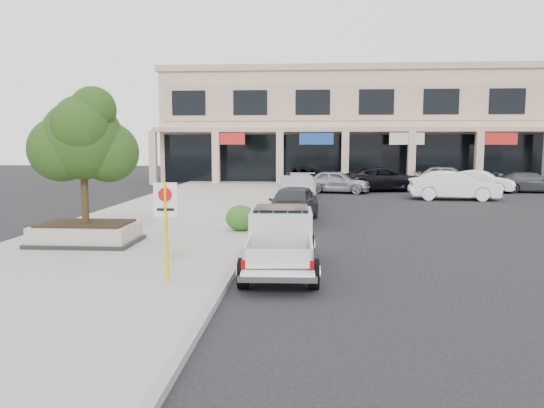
{
  "coord_description": "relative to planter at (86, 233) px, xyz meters",
  "views": [
    {
      "loc": [
        0.44,
        -13.94,
        3.36
      ],
      "look_at": [
        -0.71,
        1.5,
        1.54
      ],
      "focal_mm": 35.0,
      "sensor_mm": 36.0,
      "label": 1
    }
  ],
  "objects": [
    {
      "name": "planter_tree",
      "position": [
        0.13,
        0.15,
        2.94
      ],
      "size": [
        2.9,
        2.55,
        4.0
      ],
      "color": "#2F2112",
      "rests_on": "planter"
    },
    {
      "name": "lot_car_a",
      "position": [
        8.79,
        19.03,
        0.27
      ],
      "size": [
        4.65,
        2.68,
        1.49
      ],
      "primitive_type": "imported",
      "rotation": [
        0.0,
        0.0,
        1.35
      ],
      "color": "#9D9FA5",
      "rests_on": "ground"
    },
    {
      "name": "planter",
      "position": [
        0.0,
        0.0,
        0.0
      ],
      "size": [
        3.2,
        2.2,
        0.68
      ],
      "color": "black",
      "rests_on": "sidewalk"
    },
    {
      "name": "curb_car_c",
      "position": [
        6.39,
        16.76,
        0.22
      ],
      "size": [
        2.24,
        4.9,
        1.39
      ],
      "primitive_type": "imported",
      "rotation": [
        0.0,
        0.0,
        -0.06
      ],
      "color": "silver",
      "rests_on": "ground"
    },
    {
      "name": "pickup_truck",
      "position": [
        6.32,
        -2.54,
        0.32
      ],
      "size": [
        2.02,
        5.08,
        1.58
      ],
      "primitive_type": null,
      "rotation": [
        0.0,
        0.0,
        0.03
      ],
      "color": "silver",
      "rests_on": "ground"
    },
    {
      "name": "lot_car_c",
      "position": [
        21.78,
        20.38,
        0.19
      ],
      "size": [
        4.78,
        2.34,
        1.34
      ],
      "primitive_type": "imported",
      "rotation": [
        0.0,
        0.0,
        1.47
      ],
      "color": "#333638",
      "rests_on": "ground"
    },
    {
      "name": "sidewalk",
      "position": [
        1.17,
        3.85,
        -0.4
      ],
      "size": [
        8.0,
        52.0,
        0.15
      ],
      "primitive_type": "cube",
      "color": "gray",
      "rests_on": "ground"
    },
    {
      "name": "lot_car_b",
      "position": [
        15.38,
        15.35,
        0.35
      ],
      "size": [
        5.13,
        2.07,
        1.66
      ],
      "primitive_type": "imported",
      "rotation": [
        0.0,
        0.0,
        1.51
      ],
      "color": "white",
      "rests_on": "ground"
    },
    {
      "name": "lot_car_d",
      "position": [
        12.17,
        20.67,
        0.34
      ],
      "size": [
        6.25,
        3.73,
        1.63
      ],
      "primitive_type": "imported",
      "rotation": [
        0.0,
        0.0,
        1.76
      ],
      "color": "black",
      "rests_on": "ground"
    },
    {
      "name": "lot_car_e",
      "position": [
        17.03,
        23.26,
        0.36
      ],
      "size": [
        5.25,
        3.52,
        1.66
      ],
      "primitive_type": "imported",
      "rotation": [
        0.0,
        0.0,
        1.22
      ],
      "color": "gray",
      "rests_on": "ground"
    },
    {
      "name": "no_parking_sign",
      "position": [
        3.8,
        -4.32,
        1.16
      ],
      "size": [
        0.55,
        0.09,
        2.3
      ],
      "color": "yellow",
      "rests_on": "sidewalk"
    },
    {
      "name": "strip_mall",
      "position": [
        14.67,
        31.78,
        4.27
      ],
      "size": [
        40.55,
        12.43,
        9.5
      ],
      "color": "tan",
      "rests_on": "ground"
    },
    {
      "name": "hedge",
      "position": [
        4.57,
        2.77,
        0.14
      ],
      "size": [
        1.1,
        0.99,
        0.93
      ],
      "primitive_type": "ellipsoid",
      "color": "#194313",
      "rests_on": "sidewalk"
    },
    {
      "name": "curb_car_b",
      "position": [
        6.36,
        11.13,
        0.32
      ],
      "size": [
        1.99,
        4.94,
        1.59
      ],
      "primitive_type": "imported",
      "rotation": [
        0.0,
        0.0,
        0.06
      ],
      "color": "#98999F",
      "rests_on": "ground"
    },
    {
      "name": "curb",
      "position": [
        5.12,
        3.85,
        -0.4
      ],
      "size": [
        0.2,
        52.0,
        0.15
      ],
      "primitive_type": "cube",
      "color": "gray",
      "rests_on": "ground"
    },
    {
      "name": "curb_car_d",
      "position": [
        6.53,
        21.09,
        0.32
      ],
      "size": [
        2.69,
        5.73,
        1.59
      ],
      "primitive_type": "imported",
      "rotation": [
        0.0,
        0.0,
        -0.01
      ],
      "color": "black",
      "rests_on": "ground"
    },
    {
      "name": "ground",
      "position": [
        6.67,
        -2.15,
        -0.48
      ],
      "size": [
        120.0,
        120.0,
        0.0
      ],
      "primitive_type": "plane",
      "color": "black",
      "rests_on": "ground"
    },
    {
      "name": "lot_car_f",
      "position": [
        18.46,
        20.46,
        0.25
      ],
      "size": [
        4.63,
        3.35,
        1.45
      ],
      "primitive_type": "imported",
      "rotation": [
        0.0,
        0.0,
        1.11
      ],
      "color": "white",
      "rests_on": "ground"
    },
    {
      "name": "curb_car_a",
      "position": [
        6.33,
        6.04,
        0.29
      ],
      "size": [
        2.42,
        4.72,
        1.54
      ],
      "primitive_type": "imported",
      "rotation": [
        0.0,
        0.0,
        -0.14
      ],
      "color": "#292B2E",
      "rests_on": "ground"
    }
  ]
}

